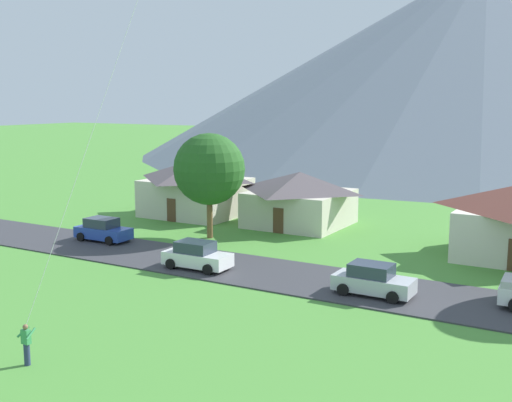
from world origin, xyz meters
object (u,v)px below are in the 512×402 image
Objects in this scene: parked_car_white_west_end at (197,256)px; parked_car_silver_mid_east at (373,280)px; tree_left_of_center at (209,169)px; parked_car_blue_mid_west at (103,230)px; house_leftmost at (300,198)px; house_rightmost at (196,186)px.

parked_car_white_west_end and parked_car_silver_mid_east have the same top height.
tree_left_of_center reaches higher than parked_car_blue_mid_west.
tree_left_of_center is (-3.68, -7.80, 2.90)m from house_leftmost.
house_leftmost is at bearing 92.56° from parked_car_white_west_end.
house_leftmost is 10.13m from house_rightmost.
parked_car_white_west_end is at bearing -178.21° from parked_car_silver_mid_east.
parked_car_blue_mid_west is (-9.72, -12.81, -1.44)m from house_leftmost.
parked_car_blue_mid_west is at bearing 164.87° from parked_car_white_west_end.
parked_car_silver_mid_east is at bearing -6.52° from parked_car_blue_mid_west.
tree_left_of_center is 9.97m from parked_car_white_west_end.
tree_left_of_center is 8.98m from parked_car_blue_mid_west.
house_leftmost reaches higher than parked_car_white_west_end.
parked_car_white_west_end is 10.80m from parked_car_blue_mid_west.
tree_left_of_center is 1.86× the size of parked_car_blue_mid_west.
parked_car_white_west_end is at bearing -60.82° from tree_left_of_center.
tree_left_of_center reaches higher than parked_car_white_west_end.
tree_left_of_center is 1.86× the size of parked_car_white_west_end.
tree_left_of_center is at bearing 39.67° from parked_car_blue_mid_west.
parked_car_white_west_end and parked_car_blue_mid_west have the same top height.
house_leftmost reaches higher than parked_car_blue_mid_west.
house_leftmost is 1.90× the size of parked_car_blue_mid_west.
house_leftmost is 1.02× the size of tree_left_of_center.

